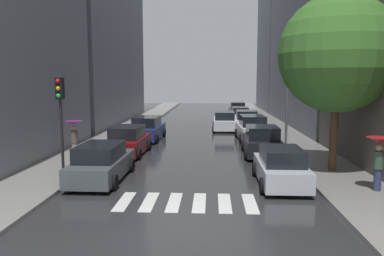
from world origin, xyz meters
TOP-DOWN VIEW (x-y plane):
  - ground_plane at (0.00, 24.00)m, footprint 28.00×72.00m
  - sidewalk_left at (-6.50, 24.00)m, footprint 3.00×72.00m
  - sidewalk_right at (6.50, 24.00)m, footprint 3.00×72.00m
  - crosswalk_stripes at (0.00, 2.37)m, footprint 4.95×2.20m
  - building_left_mid at (-11.00, 28.22)m, footprint 6.00×21.33m
  - building_right_mid at (11.00, 26.28)m, footprint 6.00×21.70m
  - building_right_far at (11.00, 44.23)m, footprint 6.00×13.42m
  - parked_car_left_nearest at (-3.89, 5.22)m, footprint 2.13×4.74m
  - parked_car_left_second at (-3.98, 10.90)m, footprint 2.19×4.39m
  - parked_car_left_third at (-3.78, 16.44)m, footprint 2.23×4.85m
  - parked_car_right_nearest at (3.75, 4.84)m, footprint 2.03×4.19m
  - parked_car_right_second at (3.77, 11.03)m, footprint 2.23×4.22m
  - parked_car_right_third at (3.77, 16.64)m, footprint 2.24×4.66m
  - parked_car_right_fourth at (3.88, 22.32)m, footprint 2.21×4.40m
  - parked_car_right_fifth at (3.80, 28.65)m, footprint 2.08×4.66m
  - parked_car_right_sixth at (3.89, 34.15)m, footprint 2.03×4.36m
  - car_midroad at (1.99, 22.22)m, footprint 2.12×4.71m
  - pedestrian_near_tree at (7.20, 3.72)m, footprint 0.99×0.99m
  - pedestrian_by_kerb at (-6.56, 9.28)m, footprint 0.92×0.92m
  - street_tree_right at (6.52, 6.98)m, footprint 5.32×5.32m
  - traffic_light_left_corner at (-5.45, 4.82)m, footprint 0.30×0.42m
  - lamp_post_right at (5.55, 13.20)m, footprint 0.60×0.28m

SIDE VIEW (x-z plane):
  - ground_plane at x=0.00m, z-range -0.04..0.00m
  - crosswalk_stripes at x=0.00m, z-range 0.00..0.01m
  - sidewalk_left at x=-6.50m, z-range 0.00..0.15m
  - sidewalk_right at x=6.50m, z-range 0.00..0.15m
  - parked_car_right_fifth at x=3.80m, z-range -0.04..1.52m
  - parked_car_right_nearest at x=3.75m, z-range -0.05..1.54m
  - car_midroad at x=1.99m, z-range -0.05..1.58m
  - parked_car_left_nearest at x=-3.89m, z-range -0.05..1.58m
  - parked_car_left_second at x=-3.98m, z-range -0.06..1.64m
  - parked_car_right_fourth at x=3.88m, z-range -0.06..1.66m
  - parked_car_left_third at x=-3.78m, z-range -0.06..1.66m
  - parked_car_right_second at x=3.77m, z-range -0.06..1.67m
  - parked_car_right_sixth at x=3.89m, z-range -0.06..1.68m
  - parked_car_right_third at x=3.77m, z-range -0.07..1.75m
  - pedestrian_by_kerb at x=-6.56m, z-range 0.56..2.56m
  - pedestrian_near_tree at x=7.20m, z-range 0.60..2.66m
  - traffic_light_left_corner at x=-5.45m, z-range 1.14..5.44m
  - lamp_post_right at x=5.55m, z-range 0.69..8.08m
  - street_tree_right at x=6.52m, z-range 1.49..9.52m
  - building_right_mid at x=11.00m, z-range 0.00..15.12m
  - building_left_mid at x=-11.00m, z-range 0.00..21.00m
  - building_right_far at x=11.00m, z-range 0.00..21.02m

